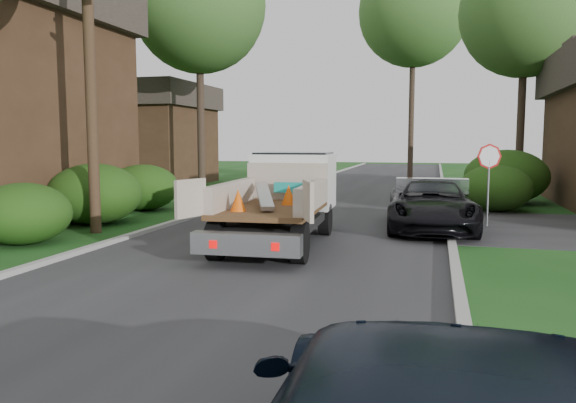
# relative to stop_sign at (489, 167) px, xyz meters

# --- Properties ---
(ground) EXTENTS (120.00, 120.00, 0.00)m
(ground) POSITION_rel_stop_sign_xyz_m (-5.20, -9.00, -1.78)
(ground) COLOR #144012
(ground) RESTS_ON ground
(road) EXTENTS (8.00, 90.00, 0.02)m
(road) POSITION_rel_stop_sign_xyz_m (-5.20, 1.00, -1.77)
(road) COLOR #28282B
(road) RESTS_ON ground
(curb_left) EXTENTS (0.20, 90.00, 0.12)m
(curb_left) POSITION_rel_stop_sign_xyz_m (-9.30, 1.00, -1.72)
(curb_left) COLOR #9E9E99
(curb_left) RESTS_ON ground
(curb_right) EXTENTS (0.20, 90.00, 0.12)m
(curb_right) POSITION_rel_stop_sign_xyz_m (-1.10, 1.00, -1.72)
(curb_right) COLOR #9E9E99
(curb_right) RESTS_ON ground
(stop_sign) EXTENTS (0.71, 0.32, 2.48)m
(stop_sign) POSITION_rel_stop_sign_xyz_m (0.00, 0.00, 0.00)
(stop_sign) COLOR slate
(stop_sign) RESTS_ON ground
(utility_pole) EXTENTS (2.42, 1.25, 10.00)m
(utility_pole) POSITION_rel_stop_sign_xyz_m (-10.68, -4.02, 3.40)
(utility_pole) COLOR #382619
(utility_pole) RESTS_ON ground
(house_left_far) EXTENTS (7.56, 7.56, 6.00)m
(house_left_far) POSITION_rel_stop_sign_xyz_m (-18.70, 13.00, 1.27)
(house_left_far) COLOR #3B2618
(house_left_far) RESTS_ON ground
(hedge_left_a) EXTENTS (2.34, 2.34, 1.53)m
(hedge_left_a) POSITION_rel_stop_sign_xyz_m (-11.40, -6.00, -1.01)
(hedge_left_a) COLOR #133A0D
(hedge_left_a) RESTS_ON ground
(hedge_left_b) EXTENTS (2.86, 2.86, 1.87)m
(hedge_left_b) POSITION_rel_stop_sign_xyz_m (-11.70, -2.50, -0.84)
(hedge_left_b) COLOR #133A0D
(hedge_left_b) RESTS_ON ground
(hedge_left_c) EXTENTS (2.60, 2.60, 1.70)m
(hedge_left_c) POSITION_rel_stop_sign_xyz_m (-12.00, 1.00, -0.93)
(hedge_left_c) COLOR #133A0D
(hedge_left_c) RESTS_ON ground
(hedge_right_a) EXTENTS (2.60, 2.60, 1.70)m
(hedge_right_a) POSITION_rel_stop_sign_xyz_m (0.60, 4.00, -0.93)
(hedge_right_a) COLOR #133A0D
(hedge_right_a) RESTS_ON ground
(hedge_right_b) EXTENTS (3.38, 3.38, 2.21)m
(hedge_right_b) POSITION_rel_stop_sign_xyz_m (1.30, 7.00, -0.67)
(hedge_right_b) COLOR #133A0D
(hedge_right_b) RESTS_ON ground
(tree_left_far) EXTENTS (6.40, 6.40, 12.20)m
(tree_left_far) POSITION_rel_stop_sign_xyz_m (-12.70, 8.00, 7.20)
(tree_left_far) COLOR #2D2119
(tree_left_far) RESTS_ON ground
(tree_right_far) EXTENTS (6.00, 6.00, 11.50)m
(tree_right_far) POSITION_rel_stop_sign_xyz_m (2.30, 11.00, 6.70)
(tree_right_far) COLOR #2D2119
(tree_right_far) RESTS_ON ground
(tree_center_far) EXTENTS (7.20, 7.20, 14.60)m
(tree_center_far) POSITION_rel_stop_sign_xyz_m (-3.20, 21.00, 9.20)
(tree_center_far) COLOR #2D2119
(tree_center_far) RESTS_ON ground
(flatbed_truck) EXTENTS (2.78, 6.04, 2.25)m
(flatbed_truck) POSITION_rel_stop_sign_xyz_m (-5.28, -3.64, -0.56)
(flatbed_truck) COLOR black
(flatbed_truck) RESTS_ON ground
(black_pickup) EXTENTS (2.68, 5.32, 1.44)m
(black_pickup) POSITION_rel_stop_sign_xyz_m (-1.63, -1.12, -1.06)
(black_pickup) COLOR black
(black_pickup) RESTS_ON ground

